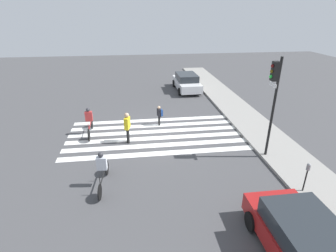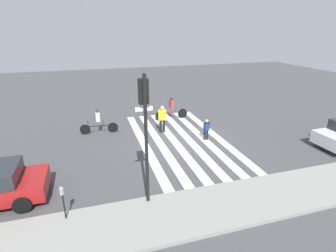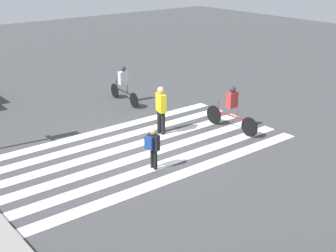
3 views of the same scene
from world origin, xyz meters
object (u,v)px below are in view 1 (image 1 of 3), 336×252
object	(u,v)px
pedestrian_adult_yellow_jacket	(127,126)
car_parked_silver_sedan	(187,82)
pedestrian_child_with_backpack	(160,114)
cyclist_far_lane	(89,121)
cyclist_mid_street	(102,168)
parking_meter	(307,171)
traffic_light	(274,90)
car_parked_dark_suv	(302,239)

from	to	relation	value
pedestrian_adult_yellow_jacket	car_parked_silver_sedan	distance (m)	10.91
pedestrian_child_with_backpack	cyclist_far_lane	bearing A→B (deg)	83.53
pedestrian_child_with_backpack	cyclist_mid_street	bearing A→B (deg)	136.18
parking_meter	pedestrian_child_with_backpack	world-z (taller)	parking_meter
traffic_light	parking_meter	distance (m)	3.77
traffic_light	cyclist_far_lane	xyz separation A→B (m)	(-3.77, -8.85, -2.56)
pedestrian_adult_yellow_jacket	pedestrian_child_with_backpack	bearing A→B (deg)	153.03
pedestrian_child_with_backpack	cyclist_far_lane	world-z (taller)	cyclist_far_lane
pedestrian_child_with_backpack	car_parked_dark_suv	distance (m)	10.69
pedestrian_child_with_backpack	car_parked_dark_suv	size ratio (longest dim) A/B	0.32
cyclist_far_lane	traffic_light	bearing A→B (deg)	64.69
cyclist_mid_street	car_parked_dark_suv	bearing A→B (deg)	58.97
pedestrian_child_with_backpack	cyclist_far_lane	xyz separation A→B (m)	(0.82, -4.15, 0.12)
pedestrian_child_with_backpack	car_parked_silver_sedan	size ratio (longest dim) A/B	0.28
traffic_light	car_parked_dark_suv	bearing A→B (deg)	-16.20
cyclist_far_lane	car_parked_dark_suv	size ratio (longest dim) A/B	0.60
cyclist_far_lane	cyclist_mid_street	xyz separation A→B (m)	(5.14, 1.22, -0.01)
parking_meter	cyclist_mid_street	world-z (taller)	cyclist_mid_street
cyclist_mid_street	car_parked_silver_sedan	bearing A→B (deg)	160.07
cyclist_mid_street	car_parked_silver_sedan	world-z (taller)	cyclist_mid_street
pedestrian_child_with_backpack	cyclist_far_lane	size ratio (longest dim) A/B	0.53
pedestrian_adult_yellow_jacket	car_parked_silver_sedan	world-z (taller)	pedestrian_adult_yellow_jacket
pedestrian_adult_yellow_jacket	car_parked_dark_suv	xyz separation A→B (m)	(8.12, 5.01, -0.23)
traffic_light	cyclist_far_lane	world-z (taller)	traffic_light
pedestrian_adult_yellow_jacket	pedestrian_child_with_backpack	xyz separation A→B (m)	(-2.12, 1.96, -0.23)
pedestrian_child_with_backpack	car_parked_silver_sedan	bearing A→B (deg)	-40.83
traffic_light	pedestrian_adult_yellow_jacket	size ratio (longest dim) A/B	2.84
cyclist_far_lane	car_parked_silver_sedan	world-z (taller)	cyclist_far_lane
pedestrian_adult_yellow_jacket	pedestrian_child_with_backpack	world-z (taller)	pedestrian_adult_yellow_jacket
pedestrian_adult_yellow_jacket	car_parked_dark_suv	bearing A→B (deg)	47.44
traffic_light	car_parked_silver_sedan	xyz separation A→B (m)	(-12.08, -1.50, -2.66)
cyclist_mid_street	traffic_light	bearing A→B (deg)	104.72
pedestrian_adult_yellow_jacket	car_parked_dark_suv	size ratio (longest dim) A/B	0.43
pedestrian_adult_yellow_jacket	pedestrian_child_with_backpack	size ratio (longest dim) A/B	1.35
traffic_light	cyclist_mid_street	distance (m)	8.16
pedestrian_adult_yellow_jacket	cyclist_far_lane	world-z (taller)	pedestrian_adult_yellow_jacket
car_parked_dark_suv	car_parked_silver_sedan	bearing A→B (deg)	179.70
parking_meter	car_parked_silver_sedan	xyz separation A→B (m)	(-14.98, -1.75, -0.28)
cyclist_far_lane	pedestrian_adult_yellow_jacket	bearing A→B (deg)	57.14
pedestrian_adult_yellow_jacket	pedestrian_child_with_backpack	distance (m)	2.89
cyclist_far_lane	pedestrian_child_with_backpack	bearing A→B (deg)	98.96
pedestrian_child_with_backpack	car_parked_silver_sedan	xyz separation A→B (m)	(-7.49, 3.20, 0.02)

